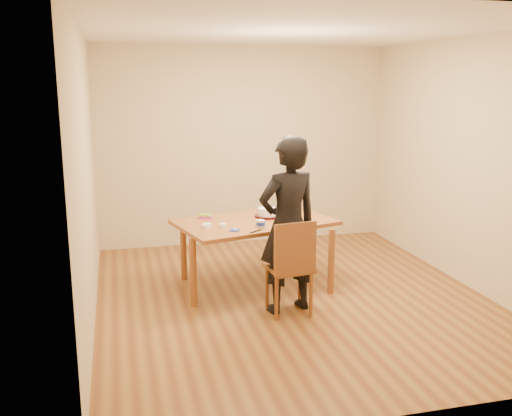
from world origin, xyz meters
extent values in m
cube|color=brown|center=(0.00, 0.00, 0.00)|extent=(4.00, 4.50, 0.00)
cube|color=silver|center=(0.00, 0.00, 2.70)|extent=(4.00, 4.50, 0.00)
cube|color=#C6B989|center=(0.00, 2.25, 1.35)|extent=(4.00, 0.00, 2.70)
cube|color=#C6B989|center=(-2.00, 0.00, 1.35)|extent=(0.00, 4.50, 2.70)
cube|color=#C6B989|center=(2.00, 0.00, 1.35)|extent=(0.00, 4.50, 2.70)
cube|color=brown|center=(-0.30, 0.43, 0.73)|extent=(1.83, 1.35, 0.04)
cube|color=brown|center=(-0.15, -0.34, 0.45)|extent=(0.45, 0.45, 0.04)
cylinder|color=red|center=(-0.12, 0.56, 0.76)|extent=(0.28, 0.28, 0.02)
cylinder|color=white|center=(-0.12, 0.56, 0.81)|extent=(0.22, 0.22, 0.07)
ellipsoid|color=white|center=(-0.12, 0.56, 0.85)|extent=(0.22, 0.22, 0.03)
cylinder|color=white|center=(-0.31, 0.14, 0.79)|extent=(0.08, 0.08, 0.08)
cylinder|color=#1934A6|center=(-0.60, 0.07, 0.75)|extent=(0.11, 0.11, 0.01)
ellipsoid|color=white|center=(-0.60, 0.07, 0.77)|extent=(0.04, 0.04, 0.02)
cylinder|color=white|center=(-0.69, 0.23, 0.77)|extent=(0.08, 0.08, 0.04)
cylinder|color=white|center=(-0.87, 0.25, 0.77)|extent=(0.08, 0.08, 0.04)
cylinder|color=white|center=(-0.84, 0.27, 0.77)|extent=(0.09, 0.09, 0.04)
cube|color=#D23195|center=(-0.80, 0.67, 0.76)|extent=(0.16, 0.11, 0.02)
cube|color=green|center=(-0.81, 0.67, 0.78)|extent=(0.15, 0.11, 0.02)
cube|color=black|center=(-0.40, -0.02, 0.75)|extent=(0.14, 0.12, 0.01)
imported|color=black|center=(-0.15, -0.30, 0.87)|extent=(0.72, 0.56, 1.73)
camera|label=1|loc=(-1.73, -5.39, 2.24)|focal=40.00mm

